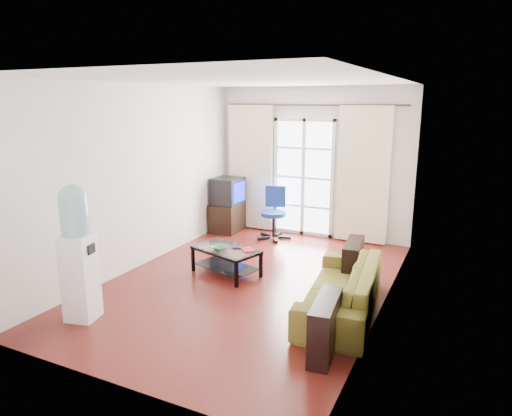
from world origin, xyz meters
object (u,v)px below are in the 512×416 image
(crt_tv, at_px, (227,191))
(water_cooler, at_px, (78,250))
(sofa, at_px, (341,288))
(coffee_table, at_px, (226,258))
(tv_stand, at_px, (228,217))
(task_chair, at_px, (274,223))

(crt_tv, relative_size, water_cooler, 0.36)
(sofa, distance_m, coffee_table, 1.87)
(tv_stand, bearing_deg, coffee_table, -64.35)
(sofa, relative_size, task_chair, 2.17)
(coffee_table, relative_size, tv_stand, 1.46)
(water_cooler, bearing_deg, task_chair, 65.44)
(task_chair, bearing_deg, coffee_table, -102.22)
(crt_tv, distance_m, task_chair, 1.12)
(coffee_table, distance_m, water_cooler, 2.16)
(tv_stand, xyz_separation_m, crt_tv, (-0.00, -0.05, 0.52))
(task_chair, bearing_deg, sofa, -66.17)
(crt_tv, bearing_deg, tv_stand, 90.37)
(coffee_table, height_order, water_cooler, water_cooler)
(task_chair, distance_m, water_cooler, 3.96)
(sofa, xyz_separation_m, coffee_table, (-1.81, 0.44, -0.04))
(tv_stand, distance_m, crt_tv, 0.52)
(tv_stand, xyz_separation_m, water_cooler, (0.27, -3.93, 0.55))
(sofa, relative_size, tv_stand, 2.75)
(coffee_table, distance_m, crt_tv, 2.31)
(crt_tv, relative_size, task_chair, 0.60)
(task_chair, bearing_deg, water_cooler, -115.50)
(coffee_table, height_order, tv_stand, tv_stand)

